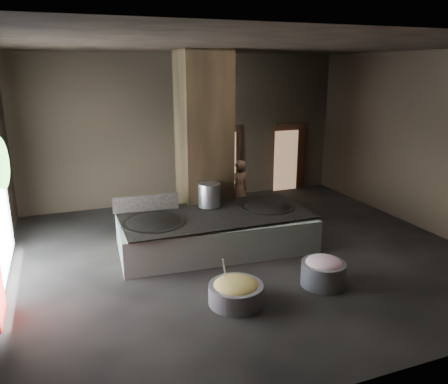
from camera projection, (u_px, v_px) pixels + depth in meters
name	position (u px, v px, depth m)	size (l,w,h in m)	color
floor	(243.00, 254.00, 10.01)	(10.00, 9.00, 0.10)	black
ceiling	(246.00, 43.00, 8.74)	(10.00, 9.00, 0.10)	black
back_wall	(186.00, 129.00, 13.46)	(10.00, 0.10, 4.50)	black
front_wall	(394.00, 224.00, 5.28)	(10.00, 0.10, 4.50)	black
right_wall	(427.00, 142.00, 11.10)	(0.10, 9.00, 4.50)	black
pillar	(204.00, 143.00, 10.98)	(1.20, 1.20, 4.50)	black
hearth_platform	(215.00, 232.00, 10.18)	(4.39, 2.10, 0.76)	silver
platform_cap	(215.00, 214.00, 10.06)	(4.29, 2.06, 0.03)	black
wok_left	(154.00, 226.00, 9.53)	(1.38, 1.38, 0.38)	black
wok_left_rim	(153.00, 223.00, 9.52)	(1.41, 1.41, 0.05)	black
wok_right	(267.00, 210.00, 10.58)	(1.29, 1.29, 0.36)	black
wok_right_rim	(267.00, 207.00, 10.56)	(1.32, 1.32, 0.05)	black
stock_pot	(209.00, 195.00, 10.48)	(0.53, 0.53, 0.57)	#A7AAAE
splash_guard	(146.00, 203.00, 10.18)	(1.53, 0.06, 0.38)	black
cook	(239.00, 190.00, 11.93)	(0.61, 0.40, 1.68)	#8F6349
veg_basin	(236.00, 294.00, 7.80)	(0.98, 0.98, 0.36)	gray
veg_fill	(236.00, 285.00, 7.76)	(0.81, 0.81, 0.25)	#9AB055
ladle	(225.00, 273.00, 7.78)	(0.03, 0.03, 0.78)	#A7AAAE
meat_basin	(323.00, 274.00, 8.45)	(0.85, 0.85, 0.47)	gray
meat_fill	(324.00, 264.00, 8.39)	(0.71, 0.71, 0.27)	#CE7B8F
doorway_near	(224.00, 163.00, 14.10)	(1.18, 0.08, 2.38)	black
doorway_near_glow	(223.00, 165.00, 14.05)	(0.88, 0.04, 2.08)	#8C6647
doorway_far	(289.00, 158.00, 14.92)	(1.18, 0.08, 2.38)	black
doorway_far_glow	(286.00, 161.00, 14.71)	(0.86, 0.04, 2.02)	#8C6647
tree_silhouette	(1.00, 163.00, 8.90)	(0.28, 1.10, 1.10)	#194714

